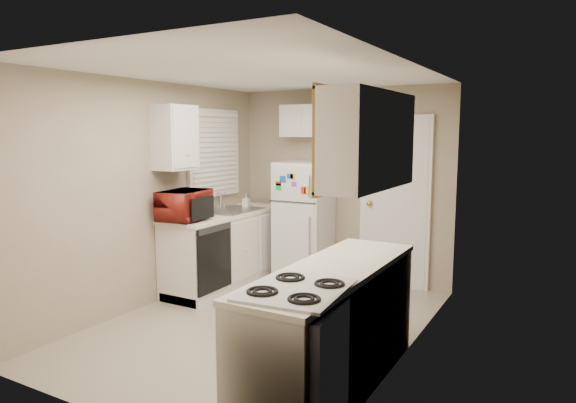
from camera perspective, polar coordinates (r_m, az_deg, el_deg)
The scene contains 19 objects.
floor at distance 5.15m, azimuth -2.81°, elevation -13.45°, with size 3.80×3.80×0.00m, color #B3A990.
ceiling at distance 4.84m, azimuth -3.00°, elevation 14.13°, with size 3.80×3.80×0.00m, color white.
wall_left at distance 5.72m, azimuth -14.85°, elevation 0.84°, with size 3.80×3.80×0.00m, color tan.
wall_right at distance 4.27m, azimuth 13.17°, elevation -1.35°, with size 3.80×3.80×0.00m, color tan.
wall_back at distance 6.52m, azimuth 6.06°, elevation 1.87°, with size 2.80×2.80×0.00m, color tan.
wall_front at distance 3.42m, azimuth -20.22°, elevation -3.85°, with size 2.80×2.80×0.00m, color tan.
left_counter at distance 6.33m, azimuth -6.94°, elevation -5.21°, with size 0.60×1.80×0.90m, color silver.
dishwasher at distance 5.68m, azimuth -8.18°, elevation -6.30°, with size 0.03×0.58×0.72m, color black.
sink at distance 6.37m, azimuth -6.20°, elevation -1.36°, with size 0.54×0.74×0.16m, color gray.
microwave at distance 5.74m, azimuth -11.41°, elevation -0.55°, with size 0.33×0.59×0.39m, color maroon.
soap_bottle at distance 6.58m, azimuth -4.70°, elevation 0.18°, with size 0.08×0.08×0.17m, color #ECE6CB.
window_blinds at distance 6.45m, azimuth -8.18°, elevation 5.33°, with size 0.10×0.98×1.08m, color silver.
upper_cabinet_left at distance 5.74m, azimuth -12.43°, elevation 6.94°, with size 0.30×0.45×0.70m, color silver.
refrigerator at distance 6.46m, azimuth 1.79°, elevation -2.21°, with size 0.62×0.60×1.49m, color silver.
cabinet_over_fridge at distance 6.53m, azimuth 2.37°, elevation 8.94°, with size 0.70×0.30×0.40m, color silver.
interior_door at distance 6.26m, azimuth 11.77°, elevation -0.15°, with size 0.86×0.06×2.08m, color silver.
right_counter at distance 3.84m, azimuth 4.90°, elevation -13.81°, with size 0.60×2.00×0.90m, color silver.
stove at distance 3.34m, azimuth 0.95°, elevation -17.68°, with size 0.57×0.70×0.85m, color silver.
upper_cabinet_right at distance 3.80m, azimuth 9.11°, elevation 6.74°, with size 0.30×1.20×0.70m, color silver.
Camera 1 is at (2.57, -4.06, 1.86)m, focal length 32.00 mm.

